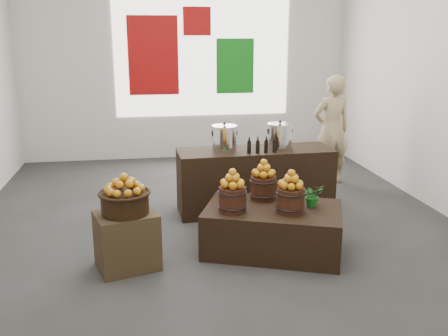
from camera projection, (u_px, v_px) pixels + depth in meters
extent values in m
plane|color=#343431|center=(214.00, 222.00, 6.25)|extent=(7.00, 7.00, 0.00)
cube|color=beige|center=(186.00, 50.00, 9.06)|extent=(6.00, 0.04, 4.00)
cube|color=white|center=(203.00, 50.00, 9.09)|extent=(3.20, 0.02, 2.40)
cube|color=#960B0B|center=(153.00, 56.00, 8.97)|extent=(0.90, 0.04, 1.40)
cube|color=#117116|center=(235.00, 66.00, 9.25)|extent=(0.70, 0.04, 1.00)
cube|color=#960B0B|center=(197.00, 21.00, 8.94)|extent=(0.50, 0.04, 0.50)
cube|color=#43351F|center=(127.00, 241.00, 4.98)|extent=(0.69, 0.62, 0.58)
cylinder|color=black|center=(125.00, 203.00, 4.87)|extent=(0.46, 0.46, 0.21)
cube|color=black|center=(273.00, 229.00, 5.37)|extent=(1.65, 1.33, 0.49)
cylinder|color=#3D1D10|center=(232.00, 199.00, 5.17)|extent=(0.29, 0.29, 0.26)
cylinder|color=#3D1D10|center=(291.00, 200.00, 5.13)|extent=(0.29, 0.29, 0.26)
cylinder|color=#3D1D10|center=(263.00, 188.00, 5.55)|extent=(0.29, 0.29, 0.26)
imported|color=#145F19|center=(313.00, 195.00, 5.33)|extent=(0.26, 0.23, 0.24)
imported|color=#145F19|center=(226.00, 188.00, 5.59)|extent=(0.15, 0.13, 0.24)
cube|color=black|center=(255.00, 180.00, 6.60)|extent=(2.04, 0.71, 0.83)
cylinder|color=silver|center=(224.00, 139.00, 6.37)|extent=(0.31, 0.31, 0.31)
cylinder|color=silver|center=(280.00, 137.00, 6.51)|extent=(0.31, 0.31, 0.31)
imported|color=tan|center=(331.00, 130.00, 7.68)|extent=(0.67, 0.48, 1.69)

